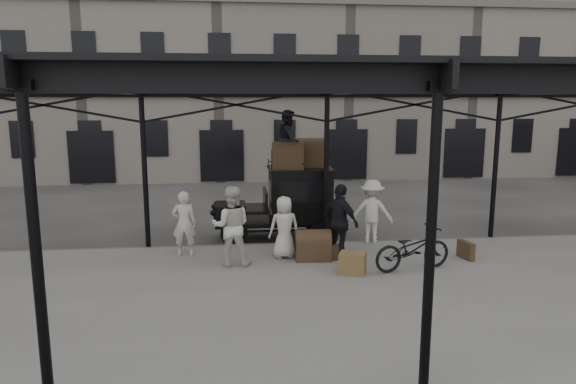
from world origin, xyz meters
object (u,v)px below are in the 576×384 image
Objects in this scene: steamer_trunk_roof_near at (288,158)px; steamer_trunk_platform at (313,247)px; bicycle at (413,249)px; porter_left at (184,223)px; taxi at (289,200)px; porter_official at (340,222)px.

steamer_trunk_roof_near is 3.17m from steamer_trunk_platform.
steamer_trunk_platform is (-2.25, 1.05, -0.20)m from bicycle.
taxi is at bearing -146.38° from porter_left.
porter_left is 0.86× the size of bicycle.
porter_official is (3.99, -0.76, 0.12)m from porter_left.
taxi is at bearing -15.02° from porter_official.
steamer_trunk_roof_near is (-1.10, 2.43, 1.39)m from porter_official.
steamer_trunk_roof_near is at bearing -11.51° from porter_official.
porter_official is (1.02, -2.68, -0.08)m from taxi.
porter_left is 5.83m from bicycle.
bicycle is at bearing -22.44° from steamer_trunk_platform.
bicycle is 2.23× the size of steamer_trunk_platform.
bicycle is (2.57, -3.69, -0.53)m from taxi.
porter_left is 3.42m from steamer_trunk_platform.
porter_left reaches higher than bicycle.
bicycle is 2.18× the size of steamer_trunk_roof_near.
porter_left is at bearing -147.80° from steamer_trunk_roof_near.
porter_left is 3.66m from steamer_trunk_roof_near.
porter_left is 1.92× the size of steamer_trunk_platform.
taxi is 1.83× the size of bicycle.
porter_left reaches higher than steamer_trunk_platform.
taxi is 4.53m from bicycle.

